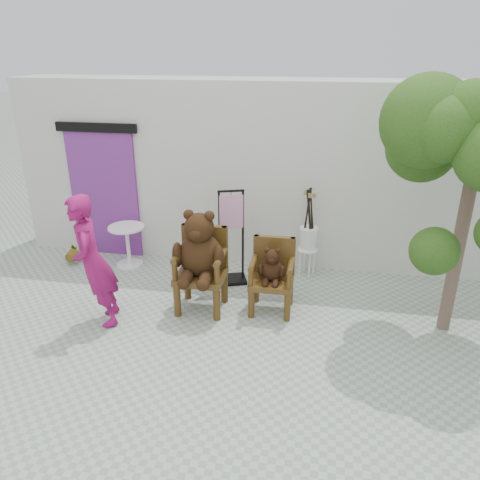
{
  "coord_description": "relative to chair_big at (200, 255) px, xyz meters",
  "views": [
    {
      "loc": [
        0.7,
        -4.64,
        3.5
      ],
      "look_at": [
        -0.39,
        1.34,
        0.95
      ],
      "focal_mm": 35.0,
      "sensor_mm": 36.0,
      "label": 1
    }
  ],
  "objects": [
    {
      "name": "doorway",
      "position": [
        -2.12,
        1.58,
        0.33
      ],
      "size": [
        1.4,
        0.11,
        2.33
      ],
      "color": "#712A80",
      "rests_on": "ground"
    },
    {
      "name": "stool_bucket",
      "position": [
        1.42,
        1.35,
        -0.19
      ],
      "size": [
        0.32,
        0.32,
        1.45
      ],
      "rotation": [
        0.0,
        0.0,
        -0.4
      ],
      "color": "white",
      "rests_on": "ground"
    },
    {
      "name": "tree",
      "position": [
        3.07,
        0.14,
        1.68
      ],
      "size": [
        1.95,
        1.84,
        3.23
      ],
      "rotation": [
        0.0,
        0.0,
        -0.23
      ],
      "color": "#4F3A2F",
      "rests_on": "ground"
    },
    {
      "name": "back_wall",
      "position": [
        0.88,
        2.1,
        0.67
      ],
      "size": [
        9.0,
        1.0,
        3.0
      ],
      "primitive_type": "cube",
      "color": "silver",
      "rests_on": "ground"
    },
    {
      "name": "chair_big",
      "position": [
        0.0,
        0.0,
        0.0
      ],
      "size": [
        0.72,
        0.78,
        1.48
      ],
      "color": "#3F270D",
      "rests_on": "ground"
    },
    {
      "name": "potted_plant",
      "position": [
        -2.52,
        1.08,
        -0.64
      ],
      "size": [
        0.37,
        0.33,
        0.38
      ],
      "primitive_type": "imported",
      "rotation": [
        0.0,
        0.0,
        -0.1
      ],
      "color": "#19360E",
      "rests_on": "ground"
    },
    {
      "name": "ground_plane",
      "position": [
        0.88,
        -1.0,
        -0.83
      ],
      "size": [
        60.0,
        60.0,
        0.0
      ],
      "primitive_type": "plane",
      "color": "#9DA796",
      "rests_on": "ground"
    },
    {
      "name": "person",
      "position": [
        -1.27,
        -0.6,
        0.07
      ],
      "size": [
        0.66,
        0.77,
        1.8
      ],
      "primitive_type": "imported",
      "rotation": [
        0.0,
        0.0,
        -1.16
      ],
      "color": "#901157",
      "rests_on": "ground"
    },
    {
      "name": "cafe_table",
      "position": [
        -1.58,
        1.15,
        -0.39
      ],
      "size": [
        0.6,
        0.6,
        0.7
      ],
      "rotation": [
        0.0,
        0.0,
        0.39
      ],
      "color": "white",
      "rests_on": "ground"
    },
    {
      "name": "display_stand",
      "position": [
        0.26,
        0.87,
        -0.25
      ],
      "size": [
        0.54,
        0.48,
        1.51
      ],
      "rotation": [
        0.0,
        0.0,
        0.33
      ],
      "color": "black",
      "rests_on": "ground"
    },
    {
      "name": "chair_small",
      "position": [
        0.98,
        0.15,
        -0.23
      ],
      "size": [
        0.6,
        0.55,
        1.04
      ],
      "color": "#3F270D",
      "rests_on": "ground"
    }
  ]
}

